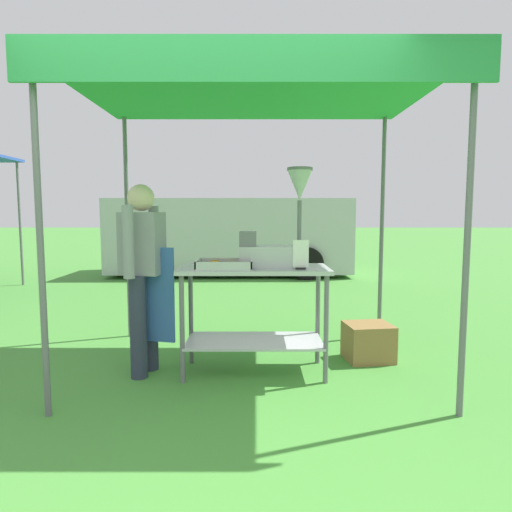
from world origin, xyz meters
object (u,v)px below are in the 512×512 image
stall_canopy (256,96)px  supply_crate (370,342)px  menu_sign (302,257)px  vendor (145,269)px  van_silver (232,235)px  donut_fryer (279,236)px  donut_cart (256,296)px  donut_tray (226,266)px

stall_canopy → supply_crate: (1.07, 0.22, -2.18)m
menu_sign → vendor: 1.32m
van_silver → menu_sign: bearing=-81.5°
donut_fryer → van_silver: 6.32m
donut_fryer → vendor: size_ratio=0.52×
donut_fryer → stall_canopy: bearing=151.3°
donut_cart → donut_tray: (-0.25, -0.10, 0.27)m
donut_fryer → menu_sign: 0.28m
menu_sign → donut_tray: bearing=175.4°
stall_canopy → menu_sign: stall_canopy is taller
donut_cart → van_silver: 6.28m
menu_sign → vendor: bearing=174.5°
donut_cart → donut_tray: donut_tray is taller
vendor → van_silver: (0.35, 6.28, -0.03)m
donut_fryer → menu_sign: bearing=-38.4°
donut_cart → menu_sign: (0.38, -0.15, 0.35)m
vendor → supply_crate: bearing=9.8°
vendor → supply_crate: (2.00, 0.35, -0.73)m
stall_canopy → donut_fryer: (0.20, -0.11, -1.17)m
donut_fryer → van_silver: donut_fryer is taller
stall_canopy → donut_fryer: 1.19m
donut_cart → supply_crate: (1.07, 0.32, -0.50)m
donut_cart → menu_sign: bearing=-21.9°
stall_canopy → menu_sign: size_ratio=12.54×
stall_canopy → van_silver: stall_canopy is taller
stall_canopy → menu_sign: (0.38, -0.25, -1.33)m
donut_fryer → vendor: (-1.13, -0.02, -0.27)m
vendor → stall_canopy: bearing=7.5°
donut_tray → supply_crate: bearing=17.8°
stall_canopy → menu_sign: bearing=-33.6°
donut_cart → donut_tray: bearing=-157.9°
donut_fryer → supply_crate: donut_fryer is taller
donut_tray → donut_fryer: 0.51m
vendor → supply_crate: vendor is taller
donut_cart → van_silver: size_ratio=0.24×
stall_canopy → donut_tray: stall_canopy is taller
menu_sign → vendor: size_ratio=0.15×
donut_tray → van_silver: bearing=93.0°
vendor → menu_sign: bearing=-5.5°
donut_cart → supply_crate: 1.22m
vendor → supply_crate: size_ratio=3.49×
vendor → donut_cart: bearing=1.5°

